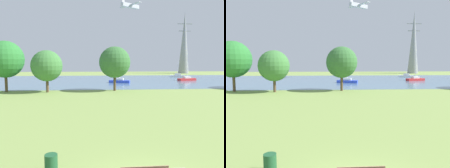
# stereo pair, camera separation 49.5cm
# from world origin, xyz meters

# --- Properties ---
(ground_plane) EXTENTS (160.00, 160.00, 0.00)m
(ground_plane) POSITION_xyz_m (0.00, 22.00, 0.00)
(ground_plane) COLOR #7F994C
(litter_bin) EXTENTS (0.56, 0.56, 0.80)m
(litter_bin) POSITION_xyz_m (-3.75, 1.87, 0.40)
(litter_bin) COLOR #1E512D
(litter_bin) RESTS_ON ground
(water_surface) EXTENTS (140.00, 40.00, 0.02)m
(water_surface) POSITION_xyz_m (0.00, 50.00, 0.01)
(water_surface) COLOR slate
(water_surface) RESTS_ON ground
(sailboat_white) EXTENTS (5.03, 2.82, 5.16)m
(sailboat_white) POSITION_xyz_m (24.97, 60.80, 0.44)
(sailboat_white) COLOR white
(sailboat_white) RESTS_ON water_surface
(sailboat_red) EXTENTS (5.02, 2.59, 7.46)m
(sailboat_red) POSITION_xyz_m (22.15, 47.28, 0.47)
(sailboat_red) COLOR red
(sailboat_red) RESTS_ON water_surface
(sailboat_blue) EXTENTS (5.03, 2.80, 6.83)m
(sailboat_blue) POSITION_xyz_m (3.89, 42.56, 0.46)
(sailboat_blue) COLOR blue
(sailboat_blue) RESTS_ON water_surface
(tree_east_far) EXTENTS (5.93, 5.93, 8.23)m
(tree_east_far) POSITION_xyz_m (-16.15, 28.69, 5.25)
(tree_east_far) COLOR brown
(tree_east_far) RESTS_ON ground
(tree_west_far) EXTENTS (4.96, 4.96, 6.71)m
(tree_west_far) POSITION_xyz_m (-9.43, 27.77, 4.22)
(tree_west_far) COLOR brown
(tree_west_far) RESTS_ON ground
(tree_west_near) EXTENTS (5.25, 5.25, 7.42)m
(tree_west_near) POSITION_xyz_m (1.51, 28.76, 4.78)
(tree_west_near) COLOR brown
(tree_west_near) RESTS_ON ground
(electricity_pylon) EXTENTS (6.40, 4.40, 26.31)m
(electricity_pylon) POSITION_xyz_m (36.63, 84.23, 13.17)
(electricity_pylon) COLOR gray
(electricity_pylon) RESTS_ON ground
(light_aircraft) EXTENTS (5.94, 7.61, 2.10)m
(light_aircraft) POSITION_xyz_m (8.66, 57.68, 21.40)
(light_aircraft) COLOR silver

